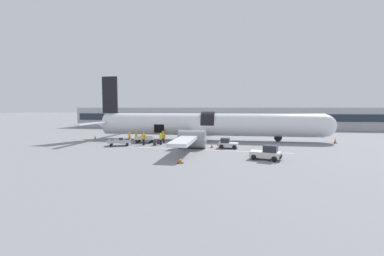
{
  "coord_description": "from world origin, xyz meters",
  "views": [
    {
      "loc": [
        2.5,
        -35.71,
        5.35
      ],
      "look_at": [
        -3.81,
        3.14,
        2.3
      ],
      "focal_mm": 24.0,
      "sensor_mm": 36.0,
      "label": 1
    }
  ],
  "objects": [
    {
      "name": "ground_crew_loader_b",
      "position": [
        -7.98,
        0.23,
        0.89
      ],
      "size": [
        0.46,
        0.59,
        1.68
      ],
      "color": "black",
      "rests_on": "ground_plane"
    },
    {
      "name": "ground_crew_supervisor",
      "position": [
        -8.01,
        1.95,
        0.86
      ],
      "size": [
        0.57,
        0.47,
        1.64
      ],
      "color": "#2D2D33",
      "rests_on": "ground_plane"
    },
    {
      "name": "ground_crew_loader_a",
      "position": [
        -13.47,
        1.92,
        0.83
      ],
      "size": [
        0.51,
        0.51,
        1.59
      ],
      "color": "#1E2338",
      "rests_on": "ground_plane"
    },
    {
      "name": "airplane",
      "position": [
        -2.16,
        6.94,
        2.53
      ],
      "size": [
        40.2,
        35.85,
        10.89
      ],
      "color": "white",
      "rests_on": "ground_plane"
    },
    {
      "name": "suitcase_on_tarmac_upright",
      "position": [
        -8.72,
        -0.37,
        0.33
      ],
      "size": [
        0.49,
        0.4,
        0.77
      ],
      "color": "#14472D",
      "rests_on": "ground_plane"
    },
    {
      "name": "safety_cone_engine_left",
      "position": [
        -2.57,
        -11.55,
        0.31
      ],
      "size": [
        0.59,
        0.59,
        0.66
      ],
      "color": "black",
      "rests_on": "ground_plane"
    },
    {
      "name": "ground_plane",
      "position": [
        0.0,
        0.0,
        0.0
      ],
      "size": [
        500.0,
        500.0,
        0.0
      ],
      "primitive_type": "plane",
      "color": "gray"
    },
    {
      "name": "terminal_strip",
      "position": [
        0.0,
        36.23,
        2.74
      ],
      "size": [
        81.71,
        12.39,
        5.48
      ],
      "color": "#B2B2B7",
      "rests_on": "ground_plane"
    },
    {
      "name": "baggage_tug_lead",
      "position": [
        1.74,
        -1.28,
        0.58
      ],
      "size": [
        2.75,
        2.08,
        1.34
      ],
      "color": "silver",
      "rests_on": "ground_plane"
    },
    {
      "name": "baggage_cart_loading",
      "position": [
        -10.9,
        1.88,
        0.54
      ],
      "size": [
        3.82,
        1.93,
        1.1
      ],
      "color": "silver",
      "rests_on": "ground_plane"
    },
    {
      "name": "safety_cone_nose",
      "position": [
        17.89,
        6.18,
        0.37
      ],
      "size": [
        0.57,
        0.57,
        0.78
      ],
      "color": "black",
      "rests_on": "ground_plane"
    },
    {
      "name": "baggage_tug_mid",
      "position": [
        -3.42,
        1.84,
        0.63
      ],
      "size": [
        2.46,
        2.17,
        1.48
      ],
      "color": "silver",
      "rests_on": "ground_plane"
    },
    {
      "name": "baggage_cart_queued",
      "position": [
        -13.48,
        -1.43,
        0.49
      ],
      "size": [
        4.09,
        2.79,
        1.1
      ],
      "color": "#B7BABF",
      "rests_on": "ground_plane"
    },
    {
      "name": "baggage_tug_rear",
      "position": [
        5.94,
        -8.46,
        0.67
      ],
      "size": [
        3.41,
        2.53,
        1.53
      ],
      "color": "silver",
      "rests_on": "ground_plane"
    },
    {
      "name": "safety_cone_wingtip",
      "position": [
        -0.39,
        -1.17,
        0.28
      ],
      "size": [
        0.46,
        0.46,
        0.6
      ],
      "color": "black",
      "rests_on": "ground_plane"
    },
    {
      "name": "ground_crew_marshal",
      "position": [
        -8.87,
        4.66,
        0.89
      ],
      "size": [
        0.59,
        0.44,
        1.69
      ],
      "color": "#2D2D33",
      "rests_on": "ground_plane"
    },
    {
      "name": "suitcase_on_tarmac_spare",
      "position": [
        -8.63,
        1.08,
        0.31
      ],
      "size": [
        0.45,
        0.32,
        0.72
      ],
      "color": "#721951",
      "rests_on": "ground_plane"
    },
    {
      "name": "safety_cone_tail",
      "position": [
        -21.21,
        5.22,
        0.29
      ],
      "size": [
        0.47,
        0.47,
        0.63
      ],
      "color": "black",
      "rests_on": "ground_plane"
    },
    {
      "name": "apron_marking_line",
      "position": [
        -2.14,
        -3.18,
        0.0
      ],
      "size": [
        23.46,
        2.14,
        0.01
      ],
      "color": "silver",
      "rests_on": "ground_plane"
    },
    {
      "name": "ground_crew_helper",
      "position": [
        -13.0,
        3.48,
        0.9
      ],
      "size": [
        0.56,
        0.53,
        1.71
      ],
      "color": "black",
      "rests_on": "ground_plane"
    },
    {
      "name": "ground_crew_driver",
      "position": [
        -10.29,
        -0.57,
        0.98
      ],
      "size": [
        0.63,
        0.57,
        1.86
      ],
      "color": "black",
      "rests_on": "ground_plane"
    }
  ]
}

